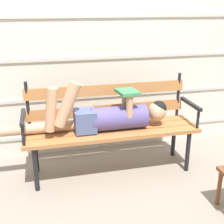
{
  "coord_description": "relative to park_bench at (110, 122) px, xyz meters",
  "views": [
    {
      "loc": [
        -0.63,
        -2.58,
        1.64
      ],
      "look_at": [
        0.0,
        0.06,
        0.65
      ],
      "focal_mm": 48.13,
      "sensor_mm": 36.0,
      "label": 1
    }
  ],
  "objects": [
    {
      "name": "park_bench",
      "position": [
        0.0,
        0.0,
        0.0
      ],
      "size": [
        1.71,
        0.45,
        0.94
      ],
      "color": "#9E6638",
      "rests_on": "ground"
    },
    {
      "name": "reclining_person",
      "position": [
        -0.07,
        -0.07,
        0.09
      ],
      "size": [
        1.69,
        0.27,
        0.53
      ],
      "color": "#514784"
    },
    {
      "name": "ground_plane",
      "position": [
        -0.0,
        -0.13,
        -0.52
      ],
      "size": [
        12.0,
        12.0,
        0.0
      ],
      "primitive_type": "plane",
      "color": "gray"
    },
    {
      "name": "house_siding",
      "position": [
        -0.0,
        0.53,
        0.78
      ],
      "size": [
        4.61,
        0.08,
        2.59
      ],
      "color": "beige",
      "rests_on": "ground"
    }
  ]
}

